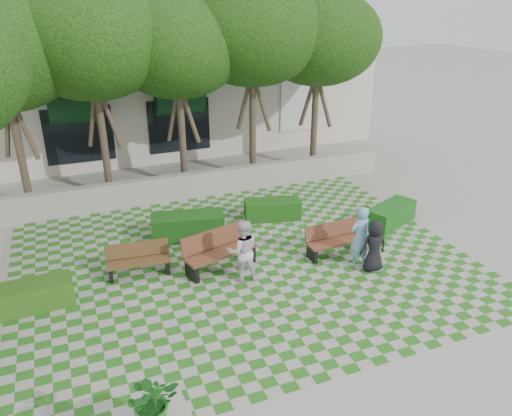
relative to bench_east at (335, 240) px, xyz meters
name	(u,v)px	position (x,y,z in m)	size (l,w,h in m)	color
ground	(260,283)	(-2.55, -0.64, -0.44)	(90.00, 90.00, 0.00)	gray
lawn	(246,264)	(-2.55, 0.36, -0.43)	(12.00, 12.00, 0.00)	#2B721E
retaining_wall	(194,185)	(-2.55, 5.56, 0.01)	(15.00, 0.36, 0.90)	#9E9B93
bench_east	(335,240)	(0.00, 0.00, 0.00)	(1.73, 0.61, 0.90)	brown
bench_mid	(219,251)	(-3.25, 0.49, 0.07)	(2.11, 1.16, 1.05)	brown
bench_west	(138,260)	(-5.31, 0.95, -0.02)	(1.67, 0.69, 0.86)	#51351B
hedge_east	(391,215)	(2.63, 1.04, -0.11)	(1.84, 0.74, 0.64)	#155118
hedge_midright	(272,210)	(-0.69, 2.81, -0.12)	(1.79, 0.72, 0.63)	#174913
hedge_midleft	(188,226)	(-3.58, 2.52, -0.06)	(2.13, 0.85, 0.74)	#144412
hedge_west	(33,296)	(-7.87, 0.37, -0.12)	(1.82, 0.73, 0.64)	#265216
person_blue	(360,237)	(0.26, -0.78, 0.42)	(0.63, 0.41, 1.72)	#77B1DA
person_dark	(374,246)	(0.49, -1.13, 0.27)	(0.69, 0.45, 1.42)	black
person_white	(243,251)	(-2.87, -0.29, 0.40)	(0.81, 0.63, 1.67)	silver
tree_row	(129,50)	(-4.41, 5.31, 4.74)	(17.70, 13.40, 7.41)	#47382B
building	(167,87)	(-1.61, 13.44, 2.08)	(18.00, 8.92, 5.15)	beige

